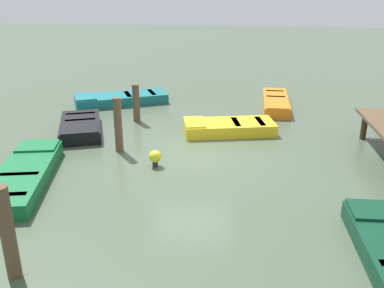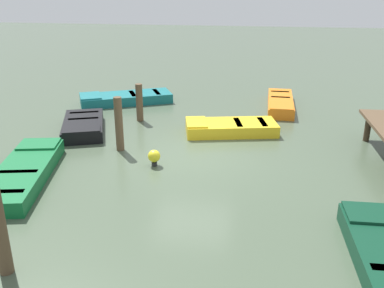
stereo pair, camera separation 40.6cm
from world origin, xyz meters
The scene contains 10 objects.
ground_plane centered at (0.00, 0.00, 0.00)m, with size 80.00×80.00×0.00m, color #475642.
rowboat_teal centered at (-5.44, -3.79, 0.22)m, with size 2.92×4.11×0.46m.
rowboat_green centered at (2.43, -4.21, 0.22)m, with size 4.27×2.08×0.46m.
rowboat_yellow centered at (-2.17, 1.03, 0.22)m, with size 1.98×3.35×0.46m.
rowboat_black centered at (-1.58, -4.15, 0.22)m, with size 3.17×2.25×0.46m.
rowboat_orange centered at (-5.65, 2.89, 0.22)m, with size 3.60×1.08×0.46m.
mooring_piling_near_left centered at (-3.09, -2.49, 0.71)m, with size 0.26×0.26×1.42m, color brown.
mooring_piling_mid_right centered at (-0.04, -2.30, 0.86)m, with size 0.25×0.25×1.72m, color brown.
mooring_piling_far_right centered at (6.13, -2.51, 0.90)m, with size 0.26×0.26×1.81m, color brown.
marker_buoy centered at (1.00, -0.95, 0.29)m, with size 0.36×0.36×0.48m.
Camera 1 is at (12.12, 1.45, 5.04)m, focal length 40.03 mm.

